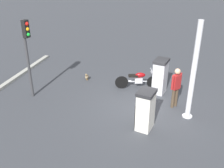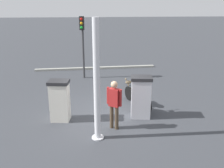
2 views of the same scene
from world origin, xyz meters
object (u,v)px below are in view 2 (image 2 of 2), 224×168
object	(u,v)px
fuel_pump_near	(141,97)
attendant_person	(114,102)
motorcycle_near_pump	(138,96)
wandering_duck	(128,82)
fuel_pump_far	(60,100)
roadside_traffic_light	(82,37)
canopy_support_pole	(97,85)

from	to	relation	value
fuel_pump_near	attendant_person	xyz separation A→B (m)	(-0.83, 1.10, 0.18)
motorcycle_near_pump	wandering_duck	distance (m)	2.72
fuel_pump_far	roadside_traffic_light	bearing A→B (deg)	-8.32
fuel_pump_far	attendant_person	size ratio (longest dim) A/B	0.89
fuel_pump_near	roadside_traffic_light	distance (m)	5.98
canopy_support_pole	motorcycle_near_pump	bearing A→B (deg)	-35.77
roadside_traffic_light	canopy_support_pole	xyz separation A→B (m)	(-6.76, -0.56, -0.54)
fuel_pump_near	canopy_support_pole	xyz separation A→B (m)	(-1.45, 1.70, 1.03)
motorcycle_near_pump	wandering_duck	bearing A→B (deg)	-0.37
attendant_person	fuel_pump_near	bearing A→B (deg)	-52.89
roadside_traffic_light	canopy_support_pole	distance (m)	6.80
fuel_pump_far	roadside_traffic_light	xyz separation A→B (m)	(5.31, -0.78, 1.60)
attendant_person	wandering_duck	bearing A→B (deg)	-14.76
motorcycle_near_pump	fuel_pump_near	bearing A→B (deg)	175.37
wandering_duck	attendant_person	bearing A→B (deg)	165.24
motorcycle_near_pump	attendant_person	distance (m)	2.27
fuel_pump_far	canopy_support_pole	xyz separation A→B (m)	(-1.45, -1.34, 1.06)
motorcycle_near_pump	attendant_person	xyz separation A→B (m)	(-1.86, 1.19, 0.54)
fuel_pump_near	wandering_duck	distance (m)	3.79
motorcycle_near_pump	canopy_support_pole	world-z (taller)	canopy_support_pole
wandering_duck	roadside_traffic_light	distance (m)	3.59
wandering_duck	canopy_support_pole	world-z (taller)	canopy_support_pole
attendant_person	canopy_support_pole	xyz separation A→B (m)	(-0.61, 0.60, 0.84)
canopy_support_pole	attendant_person	bearing A→B (deg)	-44.34
motorcycle_near_pump	fuel_pump_far	bearing A→B (deg)	108.24
attendant_person	wandering_duck	xyz separation A→B (m)	(4.57, -1.20, -0.81)
fuel_pump_near	attendant_person	distance (m)	1.39
fuel_pump_near	attendant_person	world-z (taller)	attendant_person
attendant_person	motorcycle_near_pump	bearing A→B (deg)	-32.45
fuel_pump_near	canopy_support_pole	bearing A→B (deg)	130.38
motorcycle_near_pump	canopy_support_pole	distance (m)	3.35
motorcycle_near_pump	wandering_duck	xyz separation A→B (m)	(2.70, -0.02, -0.27)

